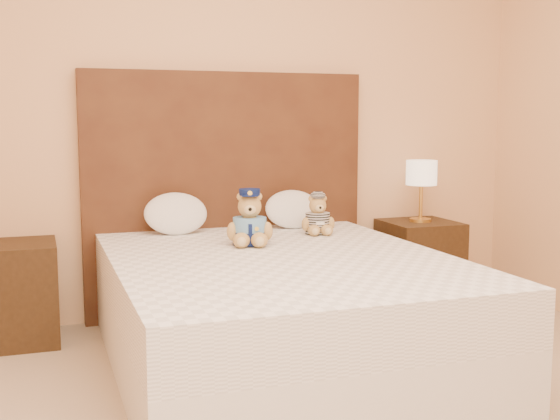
# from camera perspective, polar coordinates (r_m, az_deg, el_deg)

# --- Properties ---
(bed) EXTENTS (1.60, 2.00, 0.55)m
(bed) POSITION_cam_1_polar(r_m,az_deg,el_deg) (3.50, 0.00, -8.16)
(bed) COLOR white
(bed) RESTS_ON ground
(headboard) EXTENTS (1.75, 0.08, 1.50)m
(headboard) POSITION_cam_1_polar(r_m,az_deg,el_deg) (4.36, -4.36, 1.27)
(headboard) COLOR #4E2C17
(headboard) RESTS_ON ground
(nightstand_left) EXTENTS (0.45, 0.45, 0.55)m
(nightstand_left) POSITION_cam_1_polar(r_m,az_deg,el_deg) (4.09, -20.78, -6.34)
(nightstand_left) COLOR #352211
(nightstand_left) RESTS_ON ground
(nightstand_right) EXTENTS (0.45, 0.45, 0.55)m
(nightstand_right) POSITION_cam_1_polar(r_m,az_deg,el_deg) (4.72, 11.25, -4.22)
(nightstand_right) COLOR #352211
(nightstand_right) RESTS_ON ground
(lamp) EXTENTS (0.20, 0.20, 0.40)m
(lamp) POSITION_cam_1_polar(r_m,az_deg,el_deg) (4.64, 11.42, 2.73)
(lamp) COLOR gold
(lamp) RESTS_ON nightstand_right
(teddy_police) EXTENTS (0.31, 0.30, 0.30)m
(teddy_police) POSITION_cam_1_polar(r_m,az_deg,el_deg) (3.71, -2.48, -0.60)
(teddy_police) COLOR #A67440
(teddy_police) RESTS_ON bed
(teddy_prisoner) EXTENTS (0.23, 0.22, 0.23)m
(teddy_prisoner) POSITION_cam_1_polar(r_m,az_deg,el_deg) (4.07, 3.08, -0.35)
(teddy_prisoner) COLOR #A67440
(teddy_prisoner) RESTS_ON bed
(pillow_left) EXTENTS (0.37, 0.24, 0.26)m
(pillow_left) POSITION_cam_1_polar(r_m,az_deg,el_deg) (4.12, -8.47, -0.12)
(pillow_left) COLOR white
(pillow_left) RESTS_ON bed
(pillow_right) EXTENTS (0.36, 0.23, 0.25)m
(pillow_right) POSITION_cam_1_polar(r_m,az_deg,el_deg) (4.31, 1.06, 0.22)
(pillow_right) COLOR white
(pillow_right) RESTS_ON bed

